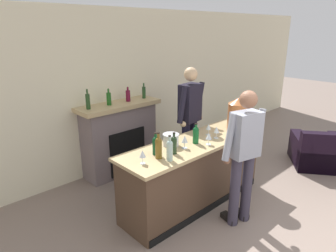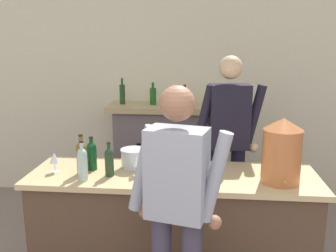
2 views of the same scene
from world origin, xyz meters
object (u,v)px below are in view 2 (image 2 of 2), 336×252
at_px(copper_dispenser, 282,151).
at_px(wine_bottle_rose_blush, 92,155).
at_px(person_customer, 177,211).
at_px(person_bartender, 228,145).
at_px(wine_bottle_chardonnay_pale, 167,160).
at_px(wine_glass_by_dispenser, 215,159).
at_px(wine_bottle_burgundy_dark, 109,161).
at_px(ice_bucket_steel, 134,158).
at_px(fireplace_stone, 168,153).
at_px(wine_bottle_cabernet_heavy, 81,156).
at_px(wine_glass_front_left, 137,161).
at_px(wine_glass_front_right, 54,158).
at_px(wine_glass_back_row, 213,165).
at_px(wine_bottle_port_short, 82,163).
at_px(wine_glass_mid_counter, 177,169).

distance_m(copper_dispenser, wine_bottle_rose_blush, 1.51).
height_order(person_customer, person_bartender, person_bartender).
distance_m(wine_bottle_chardonnay_pale, wine_glass_by_dispenser, 0.39).
relative_size(person_bartender, wine_bottle_burgundy_dark, 6.78).
relative_size(copper_dispenser, ice_bucket_steel, 2.27).
xyz_separation_m(person_bartender, wine_bottle_chardonnay_pale, (-0.51, -0.58, 0.03)).
xyz_separation_m(fireplace_stone, ice_bucket_steel, (-0.15, -1.43, 0.39)).
xyz_separation_m(wine_bottle_cabernet_heavy, wine_glass_front_left, (0.45, 0.00, -0.02)).
relative_size(wine_bottle_chardonnay_pale, wine_glass_by_dispenser, 1.67).
distance_m(fireplace_stone, wine_glass_front_left, 1.68).
distance_m(wine_glass_front_right, wine_glass_back_row, 1.28).
height_order(wine_bottle_cabernet_heavy, wine_glass_by_dispenser, wine_bottle_cabernet_heavy).
xyz_separation_m(ice_bucket_steel, wine_glass_front_right, (-0.62, -0.18, 0.04)).
bearing_deg(fireplace_stone, wine_bottle_burgundy_dark, -100.60).
height_order(wine_glass_front_left, wine_glass_front_right, wine_glass_front_left).
height_order(wine_bottle_port_short, wine_glass_front_left, wine_bottle_port_short).
height_order(ice_bucket_steel, wine_glass_by_dispenser, wine_glass_by_dispenser).
distance_m(ice_bucket_steel, wine_bottle_cabernet_heavy, 0.43).
distance_m(fireplace_stone, copper_dispenser, 2.02).
relative_size(person_bartender, ice_bucket_steel, 8.52).
bearing_deg(wine_bottle_port_short, wine_bottle_chardonnay_pale, 14.13).
bearing_deg(wine_bottle_rose_blush, wine_glass_back_row, -8.92).
height_order(wine_bottle_rose_blush, wine_glass_mid_counter, wine_bottle_rose_blush).
bearing_deg(wine_bottle_burgundy_dark, wine_glass_front_left, 6.37).
bearing_deg(wine_bottle_burgundy_dark, copper_dispenser, -0.45).
bearing_deg(fireplace_stone, wine_glass_front_right, -115.66).
relative_size(person_customer, wine_bottle_cabernet_heavy, 5.37).
bearing_deg(wine_bottle_cabernet_heavy, wine_bottle_rose_blush, 65.33).
height_order(wine_bottle_burgundy_dark, wine_glass_front_right, wine_bottle_burgundy_dark).
height_order(fireplace_stone, wine_glass_by_dispenser, fireplace_stone).
height_order(copper_dispenser, wine_glass_by_dispenser, copper_dispenser).
relative_size(copper_dispenser, wine_bottle_port_short, 1.59).
bearing_deg(person_bartender, wine_bottle_port_short, -147.25).
height_order(person_customer, copper_dispenser, person_customer).
bearing_deg(wine_glass_front_left, wine_bottle_chardonnay_pale, 5.67).
relative_size(copper_dispenser, wine_glass_mid_counter, 3.04).
bearing_deg(wine_bottle_burgundy_dark, ice_bucket_steel, 54.38).
height_order(ice_bucket_steel, wine_bottle_port_short, wine_bottle_port_short).
distance_m(person_customer, ice_bucket_steel, 0.94).
bearing_deg(wine_glass_mid_counter, wine_glass_by_dispenser, 39.99).
bearing_deg(wine_glass_back_row, wine_bottle_cabernet_heavy, 177.46).
bearing_deg(wine_bottle_port_short, wine_bottle_rose_blush, 90.30).
bearing_deg(person_bartender, wine_glass_front_left, -141.28).
bearing_deg(person_customer, wine_glass_back_row, 69.12).
bearing_deg(wine_bottle_chardonnay_pale, fireplace_stone, 95.34).
bearing_deg(wine_bottle_rose_blush, wine_glass_mid_counter, -18.35).
xyz_separation_m(wine_bottle_rose_blush, wine_glass_back_row, (0.99, -0.16, -0.01)).
relative_size(wine_glass_front_right, wine_glass_back_row, 0.95).
bearing_deg(person_bartender, wine_bottle_rose_blush, -156.77).
relative_size(copper_dispenser, wine_glass_front_left, 2.83).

